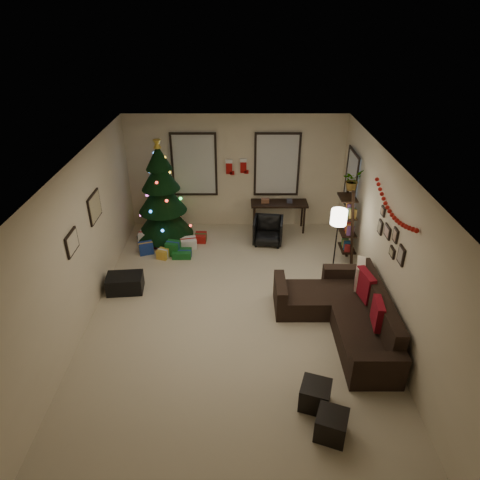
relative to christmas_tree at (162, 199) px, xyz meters
name	(u,v)px	position (x,y,z in m)	size (l,w,h in m)	color
floor	(234,313)	(1.63, -2.77, -1.00)	(7.00, 7.00, 0.00)	#BEAE8F
ceiling	(233,167)	(1.63, -2.77, 1.70)	(7.00, 7.00, 0.00)	white
wall_back	(236,172)	(1.63, 0.73, 0.35)	(5.00, 5.00, 0.00)	beige
wall_front	(229,438)	(1.63, -6.27, 0.35)	(5.00, 5.00, 0.00)	beige
wall_left	(79,247)	(-0.87, -2.77, 0.35)	(7.00, 7.00, 0.00)	beige
wall_right	(388,247)	(4.13, -2.77, 0.35)	(7.00, 7.00, 0.00)	beige
window_back_left	(194,165)	(0.68, 0.70, 0.55)	(1.05, 0.06, 1.50)	#728CB2
window_back_right	(277,165)	(2.58, 0.70, 0.55)	(1.05, 0.06, 1.50)	#728CB2
window_right_wall	(352,181)	(4.10, -0.22, 0.50)	(0.06, 0.90, 1.30)	#728CB2
christmas_tree	(162,199)	(0.00, 0.00, 0.00)	(1.30, 1.30, 2.41)	black
presents	(171,245)	(0.21, -0.54, -0.88)	(1.50, 1.01, 0.30)	#14591E
sofa	(346,314)	(3.49, -3.13, -0.73)	(1.70, 2.49, 0.83)	black
pillow_red_a	(378,314)	(3.84, -3.59, -0.36)	(0.12, 0.43, 0.43)	maroon
pillow_red_b	(365,285)	(3.84, -2.83, -0.36)	(0.13, 0.49, 0.49)	maroon
pillow_cream	(360,274)	(3.84, -2.47, -0.37)	(0.13, 0.47, 0.47)	beige
ottoman_near	(331,425)	(2.87, -5.22, -0.82)	(0.38, 0.38, 0.36)	black
ottoman_far	(315,395)	(2.74, -4.75, -0.82)	(0.39, 0.39, 0.37)	black
desk	(279,206)	(2.65, 0.45, -0.37)	(1.32, 0.47, 0.71)	black
desk_chair	(268,231)	(2.36, -0.20, -0.69)	(0.59, 0.55, 0.61)	black
bookshelf	(348,227)	(3.93, -1.04, -0.17)	(0.30, 0.51, 1.72)	black
potted_plant	(353,177)	(3.93, -0.86, 0.83)	(0.48, 0.42, 0.54)	#4C4C4C
floor_lamp	(338,222)	(3.58, -1.56, 0.21)	(0.31, 0.31, 1.45)	black
art_map	(95,207)	(-0.85, -1.85, 0.64)	(0.04, 0.60, 0.50)	black
art_abstract	(72,243)	(-0.85, -3.06, 0.60)	(0.04, 0.45, 0.35)	black
gallery	(391,237)	(4.11, -2.85, 0.57)	(0.03, 1.25, 0.54)	black
garland	(393,208)	(4.08, -2.80, 1.06)	(0.08, 1.90, 0.30)	#A5140C
stocking_left	(229,167)	(1.48, 0.66, 0.51)	(0.20, 0.05, 0.36)	#990F0C
stocking_right	(244,166)	(1.81, 0.70, 0.52)	(0.20, 0.05, 0.36)	#990F0C
storage_bin	(125,283)	(-0.45, -2.08, -0.83)	(0.66, 0.44, 0.33)	black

